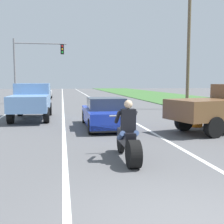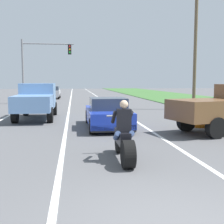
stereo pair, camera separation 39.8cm
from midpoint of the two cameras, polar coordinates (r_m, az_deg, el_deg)
lane_stripe_left_solid at (r=23.91m, az=-16.66°, el=0.84°), size 0.14×120.00×0.01m
lane_stripe_right_solid at (r=23.86m, az=0.67°, el=1.08°), size 0.14×120.00×0.01m
lane_stripe_centre_dashed at (r=23.61m, az=-8.00°, el=0.97°), size 0.14×120.00×0.01m
motorcycle_with_rider at (r=7.52m, az=3.89°, el=-5.45°), size 0.70×2.21×1.62m
sports_car_blue at (r=12.99m, az=-0.00°, el=-0.37°), size 1.84×4.30×1.37m
pickup_truck_left_lane_light_blue at (r=16.53m, az=-14.17°, el=2.49°), size 2.02×4.80×1.98m
traffic_light_mast_near at (r=28.11m, az=-13.91°, el=9.85°), size 4.85×0.34×6.00m
utility_pole_roadside at (r=22.41m, az=16.72°, el=11.28°), size 0.24×0.24×8.43m
construction_barrel_nearest at (r=13.77m, az=17.90°, el=-0.83°), size 0.58×0.58×1.00m
distant_car_far_ahead at (r=35.73m, az=-11.45°, el=3.87°), size 1.80×4.00×1.50m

